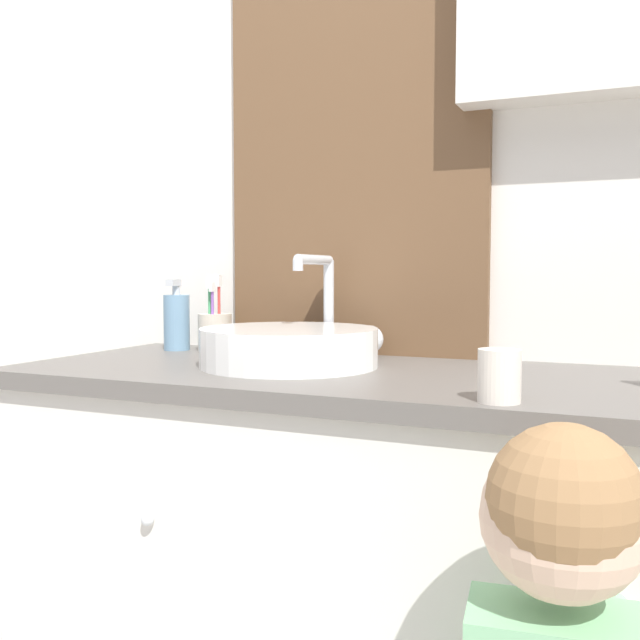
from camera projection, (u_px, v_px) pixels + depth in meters
name	position (u px, v px, depth m)	size (l,w,h in m)	color
wall_back	(426.00, 174.00, 1.61)	(3.20, 0.18, 2.50)	silver
vanity_counter	(371.00, 593.00, 1.39)	(1.43, 0.57, 0.88)	silver
sink_basin	(292.00, 345.00, 1.44)	(0.36, 0.42, 0.23)	white
toothbrush_holder	(215.00, 330.00, 1.72)	(0.08, 0.08, 0.18)	beige
soap_dispenser	(177.00, 321.00, 1.74)	(0.06, 0.06, 0.17)	#6B93B2
drinking_cup	(499.00, 376.00, 1.04)	(0.06, 0.06, 0.08)	silver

